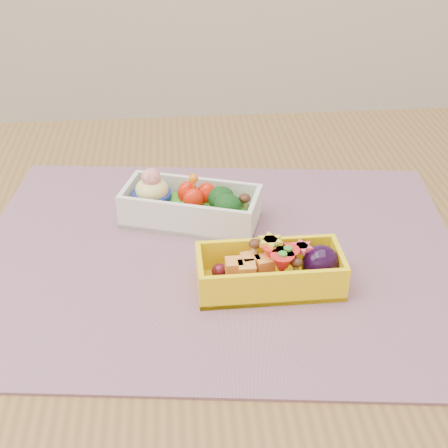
{
  "coord_description": "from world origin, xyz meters",
  "views": [
    {
      "loc": [
        -0.01,
        -0.58,
        1.16
      ],
      "look_at": [
        0.04,
        0.0,
        0.79
      ],
      "focal_mm": 50.21,
      "sensor_mm": 36.0,
      "label": 1
    }
  ],
  "objects": [
    {
      "name": "bento_yellow",
      "position": [
        0.09,
        -0.07,
        0.77
      ],
      "size": [
        0.15,
        0.07,
        0.05
      ],
      "rotation": [
        0.0,
        0.0,
        0.01
      ],
      "color": "yellow",
      "rests_on": "placemat"
    },
    {
      "name": "bento_white",
      "position": [
        0.01,
        0.07,
        0.78
      ],
      "size": [
        0.18,
        0.12,
        0.07
      ],
      "rotation": [
        0.0,
        0.0,
        -0.32
      ],
      "color": "silver",
      "rests_on": "placemat"
    },
    {
      "name": "placemat",
      "position": [
        0.04,
        -0.0,
        0.75
      ],
      "size": [
        0.59,
        0.48,
        0.0
      ],
      "primitive_type": "cube",
      "rotation": [
        0.0,
        0.0,
        -0.12
      ],
      "color": "#A06E7D",
      "rests_on": "table"
    },
    {
      "name": "table",
      "position": [
        0.0,
        0.0,
        0.65
      ],
      "size": [
        1.2,
        0.8,
        0.75
      ],
      "color": "brown",
      "rests_on": "ground"
    }
  ]
}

